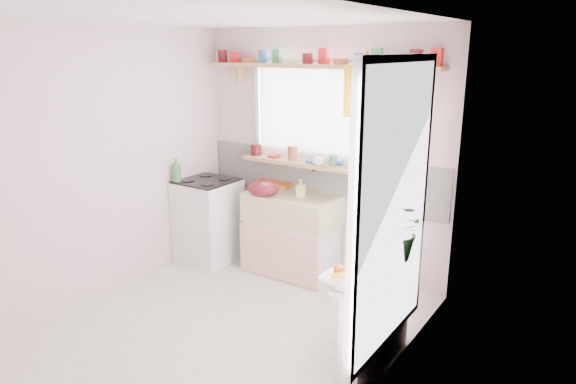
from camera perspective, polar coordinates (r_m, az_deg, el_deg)
The scene contains 19 objects.
room at distance 4.34m, azimuth 6.31°, elevation 3.43°, with size 3.20×3.20×3.20m.
sink_unit at distance 5.36m, azimuth 0.48°, elevation -4.56°, with size 0.95×0.65×1.11m.
cooker at distance 5.73m, azimuth -8.84°, elevation -3.11°, with size 0.58×0.58×0.93m.
radiator_ledge at distance 3.87m, azimuth 9.78°, elevation -13.77°, with size 0.22×0.95×0.78m.
windowsill at distance 5.31m, azimuth 1.61°, elevation 3.21°, with size 1.40×0.22×0.04m, color tan.
pine_shelf at distance 5.11m, azimuth 3.10°, elevation 13.79°, with size 2.52×0.24×0.04m, color tan.
shelf_crockery at distance 5.10m, azimuth 3.11°, elevation 14.63°, with size 2.47×0.11×0.12m.
sill_crockery at distance 5.32m, azimuth 1.16°, elevation 4.05°, with size 1.35×0.11×0.12m.
dish_tray at distance 5.60m, azimuth -1.55°, elevation 1.00°, with size 0.38×0.29×0.04m, color #CA5412.
colander at distance 5.18m, azimuth -2.75°, elevation 0.42°, with size 0.32×0.32×0.15m, color #5B0F1A.
jade_plant at distance 3.83m, azimuth 12.31°, elevation -4.11°, with size 0.42×0.37×0.47m, color #38702C.
fruit_bowl at distance 3.43m, azimuth 6.27°, elevation -9.85°, with size 0.30×0.30×0.07m, color silver.
herb_pot at distance 3.81m, azimuth 11.75°, elevation -6.23°, with size 0.12×0.08×0.22m, color #28642A.
soap_bottle_sink at distance 5.13m, azimuth 1.42°, elevation 0.43°, with size 0.08×0.08×0.17m, color #D4CE5E.
sill_cup at distance 5.13m, azimuth 3.39°, elevation 3.58°, with size 0.13×0.13×0.11m, color white.
sill_bowl at distance 5.17m, azimuth 5.45°, elevation 3.34°, with size 0.17×0.17×0.05m, color #3551AD.
shelf_vase at distance 4.92m, azimuth 8.77°, elevation 14.58°, with size 0.13×0.13×0.13m, color #B06C36.
cooker_bottle at distance 5.57m, azimuth -12.29°, elevation 2.43°, with size 0.10×0.10×0.26m, color #3E7D41.
fruit at distance 3.40m, azimuth 6.44°, elevation -8.92°, with size 0.20×0.14×0.10m.
Camera 1 is at (2.62, -2.91, 2.28)m, focal length 32.00 mm.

